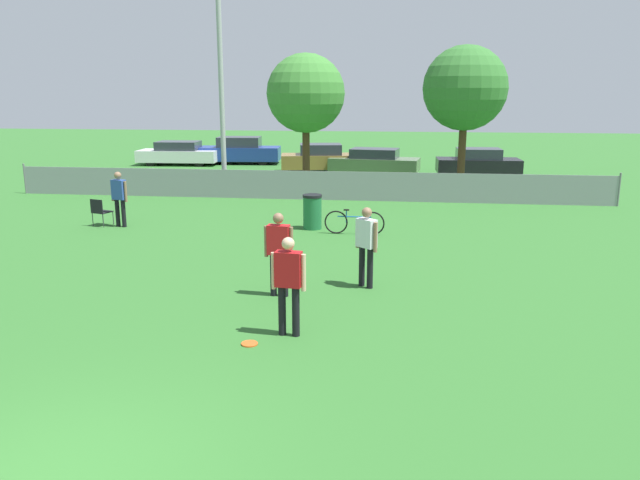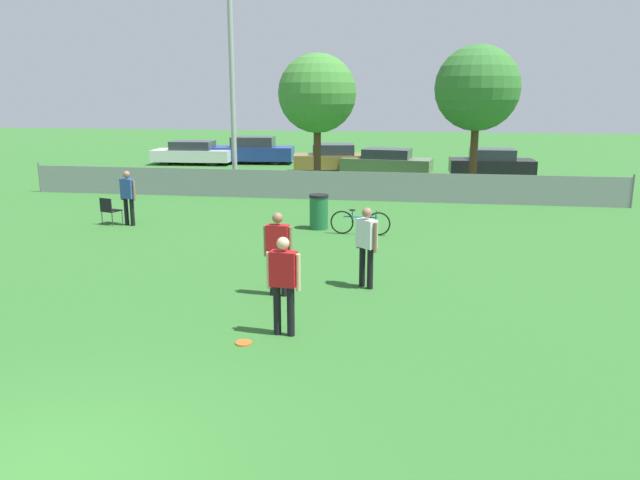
{
  "view_description": "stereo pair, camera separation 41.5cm",
  "coord_description": "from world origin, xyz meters",
  "px_view_note": "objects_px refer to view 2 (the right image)",
  "views": [
    {
      "loc": [
        3.6,
        -5.4,
        4.05
      ],
      "look_at": [
        2.0,
        7.06,
        1.05
      ],
      "focal_mm": 35.0,
      "sensor_mm": 36.0,
      "label": 1
    },
    {
      "loc": [
        4.01,
        -5.34,
        4.05
      ],
      "look_at": [
        2.0,
        7.06,
        1.05
      ],
      "focal_mm": 35.0,
      "sensor_mm": 36.0,
      "label": 2
    }
  ],
  "objects_px": {
    "trash_bin": "(319,212)",
    "parked_car_blue": "(253,151)",
    "tree_far_right": "(477,89)",
    "bicycle_sideline": "(360,223)",
    "parked_car_olive": "(387,162)",
    "folding_chair_sideline": "(109,209)",
    "light_pole": "(231,50)",
    "parked_car_dark": "(492,163)",
    "tree_near_pole": "(317,94)",
    "player_receiver_white": "(367,241)",
    "parked_car_tan": "(333,158)",
    "parked_car_white": "(193,153)",
    "player_defender_red": "(278,248)",
    "player_thrower_red": "(284,278)",
    "spectator_in_blue": "(128,194)",
    "frisbee_disc": "(244,343)"
  },
  "relations": [
    {
      "from": "tree_far_right",
      "to": "parked_car_dark",
      "type": "xyz_separation_m",
      "value": [
        1.2,
        4.08,
        -3.5
      ]
    },
    {
      "from": "light_pole",
      "to": "player_thrower_red",
      "type": "distance_m",
      "value": 16.04
    },
    {
      "from": "player_receiver_white",
      "to": "parked_car_white",
      "type": "relative_size",
      "value": 0.38
    },
    {
      "from": "light_pole",
      "to": "bicycle_sideline",
      "type": "xyz_separation_m",
      "value": [
        5.73,
        -6.62,
        -5.24
      ]
    },
    {
      "from": "light_pole",
      "to": "parked_car_white",
      "type": "distance_m",
      "value": 12.12
    },
    {
      "from": "tree_near_pole",
      "to": "player_thrower_red",
      "type": "height_order",
      "value": "tree_near_pole"
    },
    {
      "from": "parked_car_blue",
      "to": "parked_car_olive",
      "type": "height_order",
      "value": "parked_car_blue"
    },
    {
      "from": "player_receiver_white",
      "to": "parked_car_white",
      "type": "height_order",
      "value": "player_receiver_white"
    },
    {
      "from": "frisbee_disc",
      "to": "parked_car_olive",
      "type": "distance_m",
      "value": 21.7
    },
    {
      "from": "parked_car_dark",
      "to": "parked_car_blue",
      "type": "bearing_deg",
      "value": 161.86
    },
    {
      "from": "tree_far_right",
      "to": "bicycle_sideline",
      "type": "height_order",
      "value": "tree_far_right"
    },
    {
      "from": "tree_near_pole",
      "to": "player_receiver_white",
      "type": "bearing_deg",
      "value": -76.58
    },
    {
      "from": "spectator_in_blue",
      "to": "folding_chair_sideline",
      "type": "distance_m",
      "value": 0.82
    },
    {
      "from": "frisbee_disc",
      "to": "bicycle_sideline",
      "type": "xyz_separation_m",
      "value": [
        1.11,
        8.31,
        0.34
      ]
    },
    {
      "from": "parked_car_tan",
      "to": "player_defender_red",
      "type": "bearing_deg",
      "value": -95.07
    },
    {
      "from": "player_thrower_red",
      "to": "parked_car_white",
      "type": "height_order",
      "value": "player_thrower_red"
    },
    {
      "from": "player_receiver_white",
      "to": "tree_far_right",
      "type": "bearing_deg",
      "value": 118.87
    },
    {
      "from": "tree_near_pole",
      "to": "parked_car_tan",
      "type": "xyz_separation_m",
      "value": [
        0.05,
        4.64,
        -3.24
      ]
    },
    {
      "from": "trash_bin",
      "to": "parked_car_blue",
      "type": "xyz_separation_m",
      "value": [
        -6.56,
        16.73,
        0.21
      ]
    },
    {
      "from": "parked_car_white",
      "to": "bicycle_sideline",
      "type": "bearing_deg",
      "value": -58.71
    },
    {
      "from": "spectator_in_blue",
      "to": "bicycle_sideline",
      "type": "bearing_deg",
      "value": -166.29
    },
    {
      "from": "light_pole",
      "to": "tree_far_right",
      "type": "xyz_separation_m",
      "value": [
        9.57,
        2.76,
        -1.44
      ]
    },
    {
      "from": "parked_car_olive",
      "to": "parked_car_white",
      "type": "bearing_deg",
      "value": 173.1
    },
    {
      "from": "player_thrower_red",
      "to": "parked_car_olive",
      "type": "relative_size",
      "value": 0.38
    },
    {
      "from": "spectator_in_blue",
      "to": "frisbee_disc",
      "type": "height_order",
      "value": "spectator_in_blue"
    },
    {
      "from": "folding_chair_sideline",
      "to": "player_receiver_white",
      "type": "bearing_deg",
      "value": 166.34
    },
    {
      "from": "trash_bin",
      "to": "parked_car_blue",
      "type": "bearing_deg",
      "value": 111.4
    },
    {
      "from": "spectator_in_blue",
      "to": "parked_car_tan",
      "type": "height_order",
      "value": "spectator_in_blue"
    },
    {
      "from": "player_receiver_white",
      "to": "parked_car_blue",
      "type": "height_order",
      "value": "player_receiver_white"
    },
    {
      "from": "tree_near_pole",
      "to": "parked_car_blue",
      "type": "height_order",
      "value": "tree_near_pole"
    },
    {
      "from": "tree_near_pole",
      "to": "trash_bin",
      "type": "distance_m",
      "value": 9.59
    },
    {
      "from": "parked_car_blue",
      "to": "parked_car_dark",
      "type": "height_order",
      "value": "parked_car_blue"
    },
    {
      "from": "player_receiver_white",
      "to": "spectator_in_blue",
      "type": "distance_m",
      "value": 9.32
    },
    {
      "from": "spectator_in_blue",
      "to": "parked_car_blue",
      "type": "bearing_deg",
      "value": -72.81
    },
    {
      "from": "folding_chair_sideline",
      "to": "bicycle_sideline",
      "type": "distance_m",
      "value": 7.85
    },
    {
      "from": "player_receiver_white",
      "to": "parked_car_dark",
      "type": "height_order",
      "value": "player_receiver_white"
    },
    {
      "from": "folding_chair_sideline",
      "to": "trash_bin",
      "type": "relative_size",
      "value": 0.81
    },
    {
      "from": "trash_bin",
      "to": "parked_car_white",
      "type": "bearing_deg",
      "value": 122.0
    },
    {
      "from": "bicycle_sideline",
      "to": "folding_chair_sideline",
      "type": "bearing_deg",
      "value": -179.3
    },
    {
      "from": "player_defender_red",
      "to": "parked_car_olive",
      "type": "relative_size",
      "value": 0.38
    },
    {
      "from": "folding_chair_sideline",
      "to": "light_pole",
      "type": "bearing_deg",
      "value": -90.49
    },
    {
      "from": "player_defender_red",
      "to": "spectator_in_blue",
      "type": "bearing_deg",
      "value": 140.37
    },
    {
      "from": "tree_far_right",
      "to": "player_defender_red",
      "type": "distance_m",
      "value": 16.26
    },
    {
      "from": "player_thrower_red",
      "to": "tree_far_right",
      "type": "bearing_deg",
      "value": 81.64
    },
    {
      "from": "parked_car_olive",
      "to": "folding_chair_sideline",
      "type": "bearing_deg",
      "value": -112.91
    },
    {
      "from": "bicycle_sideline",
      "to": "parked_car_blue",
      "type": "relative_size",
      "value": 0.37
    },
    {
      "from": "frisbee_disc",
      "to": "parked_car_dark",
      "type": "height_order",
      "value": "parked_car_dark"
    },
    {
      "from": "tree_near_pole",
      "to": "parked_car_white",
      "type": "distance_m",
      "value": 11.25
    },
    {
      "from": "light_pole",
      "to": "parked_car_tan",
      "type": "distance_m",
      "value": 9.38
    },
    {
      "from": "player_defender_red",
      "to": "trash_bin",
      "type": "relative_size",
      "value": 1.64
    }
  ]
}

